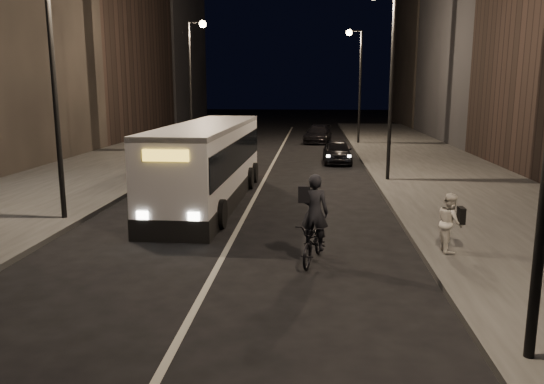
% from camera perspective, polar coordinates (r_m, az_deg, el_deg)
% --- Properties ---
extents(ground, '(180.00, 180.00, 0.00)m').
position_cam_1_polar(ground, '(12.72, -6.03, -8.26)').
color(ground, black).
rests_on(ground, ground).
extents(sidewalk_right, '(7.00, 70.00, 0.16)m').
position_cam_1_polar(sidewalk_right, '(26.85, 17.87, 1.80)').
color(sidewalk_right, '#353533').
rests_on(sidewalk_right, ground).
extents(sidewalk_left, '(7.00, 70.00, 0.16)m').
position_cam_1_polar(sidewalk_left, '(28.24, -17.99, 2.24)').
color(sidewalk_left, '#353533').
rests_on(sidewalk_left, ground).
extents(streetlight_right_near, '(1.20, 0.44, 8.12)m').
position_cam_1_polar(streetlight_right_near, '(8.45, 27.25, 17.73)').
color(streetlight_right_near, black).
rests_on(streetlight_right_near, sidewalk_right).
extents(streetlight_right_mid, '(1.20, 0.44, 8.12)m').
position_cam_1_polar(streetlight_right_mid, '(24.01, 12.19, 13.70)').
color(streetlight_right_mid, black).
rests_on(streetlight_right_mid, sidewalk_right).
extents(streetlight_right_far, '(1.20, 0.44, 8.12)m').
position_cam_1_polar(streetlight_right_far, '(39.92, 9.11, 12.73)').
color(streetlight_right_far, black).
rests_on(streetlight_right_far, sidewalk_right).
extents(streetlight_left_near, '(1.20, 0.44, 8.12)m').
position_cam_1_polar(streetlight_left_near, '(17.54, -21.84, 14.16)').
color(streetlight_left_near, black).
rests_on(streetlight_left_near, sidewalk_left).
extents(streetlight_left_far, '(1.20, 0.44, 8.12)m').
position_cam_1_polar(streetlight_left_far, '(34.64, -8.41, 13.00)').
color(streetlight_left_far, black).
rests_on(streetlight_left_far, sidewalk_left).
extents(city_bus, '(2.70, 10.88, 2.91)m').
position_cam_1_polar(city_bus, '(19.79, -6.80, 3.48)').
color(city_bus, silver).
rests_on(city_bus, ground).
extents(cyclist_on_bicycle, '(1.08, 2.04, 2.23)m').
position_cam_1_polar(cyclist_on_bicycle, '(12.93, 4.54, -4.44)').
color(cyclist_on_bicycle, black).
rests_on(cyclist_on_bicycle, ground).
extents(pedestrian_woman, '(0.59, 0.75, 1.49)m').
position_cam_1_polar(pedestrian_woman, '(13.99, 18.59, -3.11)').
color(pedestrian_woman, silver).
rests_on(pedestrian_woman, sidewalk_right).
extents(car_near, '(1.60, 3.84, 1.30)m').
position_cam_1_polar(car_near, '(30.17, 7.01, 4.34)').
color(car_near, black).
rests_on(car_near, ground).
extents(car_mid, '(1.82, 4.80, 1.56)m').
position_cam_1_polar(car_mid, '(33.72, -5.28, 5.32)').
color(car_mid, '#333335').
rests_on(car_mid, ground).
extents(car_far, '(2.40, 4.70, 1.31)m').
position_cam_1_polar(car_far, '(41.24, 4.95, 6.22)').
color(car_far, black).
rests_on(car_far, ground).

